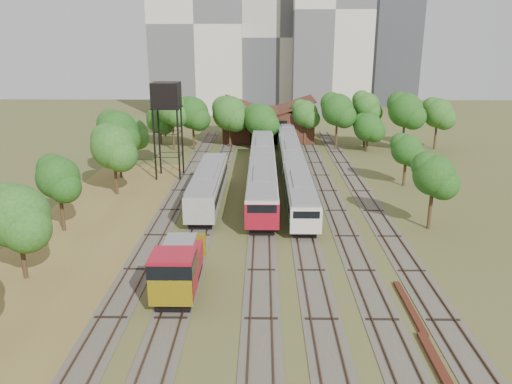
{
  "coord_description": "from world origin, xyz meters",
  "views": [
    {
      "loc": [
        -1.92,
        -33.12,
        17.77
      ],
      "look_at": [
        -2.64,
        16.44,
        2.5
      ],
      "focal_mm": 35.0,
      "sensor_mm": 36.0,
      "label": 1
    }
  ],
  "objects_px": {
    "railcar_green_set": "(291,157)",
    "railcar_red_set": "(262,170)",
    "water_tower": "(166,98)",
    "shunter_locomotive": "(178,270)"
  },
  "relations": [
    {
      "from": "shunter_locomotive",
      "to": "railcar_green_set",
      "type": "bearing_deg",
      "value": 74.42
    },
    {
      "from": "railcar_red_set",
      "to": "railcar_green_set",
      "type": "bearing_deg",
      "value": 63.53
    },
    {
      "from": "railcar_green_set",
      "to": "water_tower",
      "type": "distance_m",
      "value": 18.87
    },
    {
      "from": "water_tower",
      "to": "railcar_green_set",
      "type": "bearing_deg",
      "value": 12.86
    },
    {
      "from": "railcar_green_set",
      "to": "railcar_red_set",
      "type": "bearing_deg",
      "value": -116.47
    },
    {
      "from": "railcar_green_set",
      "to": "shunter_locomotive",
      "type": "height_order",
      "value": "shunter_locomotive"
    },
    {
      "from": "shunter_locomotive",
      "to": "water_tower",
      "type": "relative_size",
      "value": 0.65
    },
    {
      "from": "shunter_locomotive",
      "to": "railcar_red_set",
      "type": "bearing_deg",
      "value": 77.83
    },
    {
      "from": "water_tower",
      "to": "railcar_red_set",
      "type": "bearing_deg",
      "value": -19.15
    },
    {
      "from": "water_tower",
      "to": "shunter_locomotive",
      "type": "bearing_deg",
      "value": -78.79
    }
  ]
}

